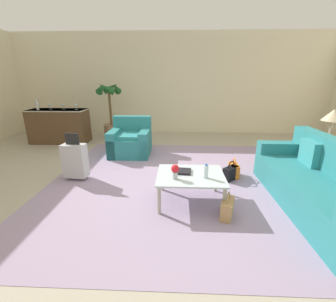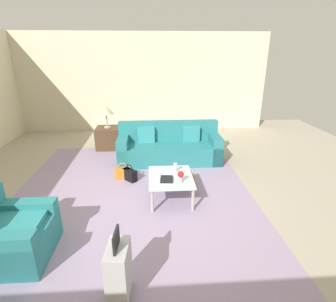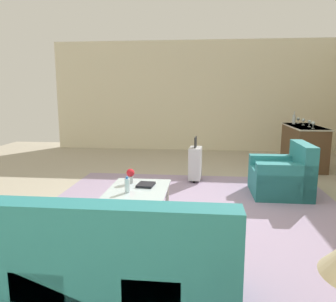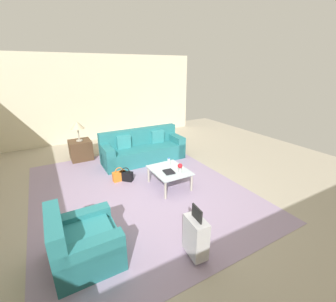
# 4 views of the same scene
# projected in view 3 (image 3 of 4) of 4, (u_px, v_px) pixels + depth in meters

# --- Properties ---
(ground_plane) EXTENTS (12.00, 12.00, 0.00)m
(ground_plane) POSITION_uv_depth(u_px,v_px,m) (178.00, 210.00, 4.71)
(ground_plane) COLOR #A89E89
(wall_left) EXTENTS (0.12, 8.00, 3.10)m
(wall_left) POSITION_uv_depth(u_px,v_px,m) (192.00, 96.00, 9.38)
(wall_left) COLOR beige
(wall_left) RESTS_ON ground
(area_rug) EXTENTS (5.20, 4.40, 0.01)m
(area_rug) POSITION_uv_depth(u_px,v_px,m) (191.00, 227.00, 4.10)
(area_rug) COLOR #9984A3
(area_rug) RESTS_ON ground
(couch) EXTENTS (0.85, 2.41, 0.93)m
(couch) POSITION_uv_depth(u_px,v_px,m) (82.00, 268.00, 2.57)
(couch) COLOR teal
(couch) RESTS_ON ground
(armchair) EXTENTS (0.91, 0.89, 0.87)m
(armchair) POSITION_uv_depth(u_px,v_px,m) (284.00, 177.00, 5.36)
(armchair) COLOR teal
(armchair) RESTS_ON ground
(coffee_table) EXTENTS (0.95, 0.77, 0.43)m
(coffee_table) POSITION_uv_depth(u_px,v_px,m) (138.00, 192.00, 4.30)
(coffee_table) COLOR silver
(coffee_table) RESTS_ON ground
(water_bottle) EXTENTS (0.06, 0.06, 0.20)m
(water_bottle) POSITION_uv_depth(u_px,v_px,m) (127.00, 185.00, 4.09)
(water_bottle) COLOR silver
(water_bottle) RESTS_ON coffee_table
(coffee_table_book) EXTENTS (0.27, 0.24, 0.03)m
(coffee_table_book) POSITION_uv_depth(u_px,v_px,m) (146.00, 185.00, 4.40)
(coffee_table_book) COLOR black
(coffee_table_book) RESTS_ON coffee_table
(flower_vase) EXTENTS (0.11, 0.11, 0.21)m
(flower_vase) POSITION_uv_depth(u_px,v_px,m) (130.00, 175.00, 4.50)
(flower_vase) COLOR #B2B7BC
(flower_vase) RESTS_ON coffee_table
(bar_console) EXTENTS (1.59, 0.66, 0.93)m
(bar_console) POSITION_uv_depth(u_px,v_px,m) (303.00, 146.00, 7.39)
(bar_console) COLOR #513823
(bar_console) RESTS_ON ground
(wine_glass_leftmost) EXTENTS (0.08, 0.08, 0.15)m
(wine_glass_leftmost) POSITION_uv_depth(u_px,v_px,m) (298.00, 119.00, 7.82)
(wine_glass_leftmost) COLOR silver
(wine_glass_leftmost) RESTS_ON bar_console
(wine_glass_left_of_centre) EXTENTS (0.08, 0.08, 0.15)m
(wine_glass_left_of_centre) POSITION_uv_depth(u_px,v_px,m) (303.00, 120.00, 7.46)
(wine_glass_left_of_centre) COLOR silver
(wine_glass_left_of_centre) RESTS_ON bar_console
(wine_glass_right_of_centre) EXTENTS (0.08, 0.08, 0.15)m
(wine_glass_right_of_centre) POSITION_uv_depth(u_px,v_px,m) (309.00, 122.00, 7.11)
(wine_glass_right_of_centre) COLOR silver
(wine_glass_right_of_centre) RESTS_ON bar_console
(wine_glass_rightmost) EXTENTS (0.08, 0.08, 0.15)m
(wine_glass_rightmost) POSITION_uv_depth(u_px,v_px,m) (313.00, 123.00, 6.76)
(wine_glass_rightmost) COLOR silver
(wine_glass_rightmost) RESTS_ON bar_console
(wine_bottle_clear) EXTENTS (0.07, 0.07, 0.30)m
(wine_bottle_clear) POSITION_uv_depth(u_px,v_px,m) (294.00, 119.00, 7.74)
(wine_bottle_clear) COLOR silver
(wine_bottle_clear) RESTS_ON bar_console
(suitcase_silver) EXTENTS (0.42, 0.25, 0.85)m
(suitcase_silver) POSITION_uv_depth(u_px,v_px,m) (195.00, 163.00, 6.19)
(suitcase_silver) COLOR #B7B7BC
(suitcase_silver) RESTS_ON ground
(handbag_black) EXTENTS (0.33, 0.32, 0.36)m
(handbag_black) POSITION_uv_depth(u_px,v_px,m) (197.00, 238.00, 3.51)
(handbag_black) COLOR black
(handbag_black) RESTS_ON ground
(handbag_tan) EXTENTS (0.24, 0.35, 0.36)m
(handbag_tan) POSITION_uv_depth(u_px,v_px,m) (101.00, 223.00, 3.92)
(handbag_tan) COLOR tan
(handbag_tan) RESTS_ON ground
(handbag_orange) EXTENTS (0.15, 0.32, 0.36)m
(handbag_orange) POSITION_uv_depth(u_px,v_px,m) (211.00, 242.00, 3.41)
(handbag_orange) COLOR orange
(handbag_orange) RESTS_ON ground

